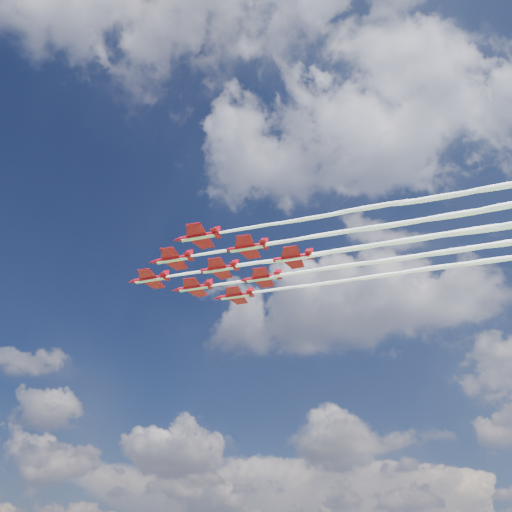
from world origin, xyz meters
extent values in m
cylinder|color=#A8091A|center=(-14.75, -5.85, 74.48)|extent=(8.84, 2.15, 1.20)
cone|color=#A8091A|center=(-20.20, -6.44, 74.48)|extent=(2.31, 1.43, 1.20)
cone|color=#A8091A|center=(-9.64, -5.29, 74.48)|extent=(1.75, 1.27, 1.10)
ellipsoid|color=black|center=(-16.93, -6.08, 74.97)|extent=(2.37, 1.24, 0.78)
cube|color=#A8091A|center=(-14.21, -5.79, 74.42)|extent=(4.57, 10.39, 0.15)
cube|color=#A8091A|center=(-10.40, -5.37, 74.48)|extent=(1.95, 4.09, 0.13)
cube|color=#A8091A|center=(-10.18, -5.35, 75.46)|extent=(1.76, 0.34, 1.97)
cube|color=silver|center=(-14.75, -5.85, 73.93)|extent=(8.27, 1.87, 0.13)
cylinder|color=#A8091A|center=(-4.26, -12.12, 74.48)|extent=(8.84, 2.15, 1.20)
cone|color=#A8091A|center=(-9.71, -12.71, 74.48)|extent=(2.31, 1.43, 1.20)
cone|color=#A8091A|center=(0.85, -11.56, 74.48)|extent=(1.75, 1.27, 1.10)
ellipsoid|color=black|center=(-6.44, -12.36, 74.97)|extent=(2.37, 1.24, 0.78)
cube|color=#A8091A|center=(-3.72, -12.06, 74.42)|extent=(4.57, 10.39, 0.15)
cube|color=#A8091A|center=(0.09, -11.65, 74.48)|extent=(1.95, 4.09, 0.13)
cube|color=#A8091A|center=(0.31, -11.62, 75.46)|extent=(1.76, 0.34, 1.97)
cube|color=silver|center=(-4.26, -12.12, 73.93)|extent=(8.27, 1.87, 0.13)
cylinder|color=#A8091A|center=(-5.86, 2.54, 74.48)|extent=(8.84, 2.15, 1.20)
cone|color=#A8091A|center=(-11.30, 1.94, 74.48)|extent=(2.31, 1.43, 1.20)
cone|color=#A8091A|center=(-0.74, 3.09, 74.48)|extent=(1.75, 1.27, 1.10)
ellipsoid|color=black|center=(-8.04, 2.30, 74.97)|extent=(2.37, 1.24, 0.78)
cube|color=#A8091A|center=(-5.32, 2.60, 74.42)|extent=(4.57, 10.39, 0.15)
cube|color=#A8091A|center=(-1.51, 3.01, 74.48)|extent=(1.95, 4.09, 0.13)
cube|color=#A8091A|center=(-1.29, 3.04, 75.46)|extent=(1.76, 0.34, 1.97)
cube|color=silver|center=(-5.86, 2.54, 73.93)|extent=(8.27, 1.87, 0.13)
cylinder|color=#A8091A|center=(6.23, -18.40, 74.48)|extent=(8.84, 2.15, 1.20)
cone|color=#A8091A|center=(0.78, -18.99, 74.48)|extent=(2.31, 1.43, 1.20)
cone|color=#A8091A|center=(11.34, -17.84, 74.48)|extent=(1.75, 1.27, 1.10)
ellipsoid|color=black|center=(4.05, -18.63, 74.97)|extent=(2.37, 1.24, 0.78)
cube|color=#A8091A|center=(6.77, -18.34, 74.42)|extent=(4.57, 10.39, 0.15)
cube|color=#A8091A|center=(10.58, -17.92, 74.48)|extent=(1.95, 4.09, 0.13)
cube|color=#A8091A|center=(10.80, -17.90, 75.46)|extent=(1.76, 0.34, 1.97)
cube|color=silver|center=(6.23, -18.40, 73.93)|extent=(8.27, 1.87, 0.13)
cylinder|color=#A8091A|center=(4.63, -3.74, 74.48)|extent=(8.84, 2.15, 1.20)
cone|color=#A8091A|center=(-0.81, -4.33, 74.48)|extent=(2.31, 1.43, 1.20)
cone|color=#A8091A|center=(9.75, -3.18, 74.48)|extent=(1.75, 1.27, 1.10)
ellipsoid|color=black|center=(2.45, -3.97, 74.97)|extent=(2.37, 1.24, 0.78)
cube|color=#A8091A|center=(5.17, -3.68, 74.42)|extent=(4.57, 10.39, 0.15)
cube|color=#A8091A|center=(8.98, -3.26, 74.48)|extent=(1.95, 4.09, 0.13)
cube|color=#A8091A|center=(9.20, -3.24, 75.46)|extent=(1.76, 0.34, 1.97)
cube|color=silver|center=(4.63, -3.74, 73.93)|extent=(8.27, 1.87, 0.13)
cylinder|color=#A8091A|center=(3.03, 10.92, 74.48)|extent=(8.84, 2.15, 1.20)
cone|color=#A8091A|center=(-2.41, 10.33, 74.48)|extent=(2.31, 1.43, 1.20)
cone|color=#A8091A|center=(8.15, 11.48, 74.48)|extent=(1.75, 1.27, 1.10)
ellipsoid|color=black|center=(0.86, 10.69, 74.97)|extent=(2.37, 1.24, 0.78)
cube|color=#A8091A|center=(3.58, 10.98, 74.42)|extent=(4.57, 10.39, 0.15)
cube|color=#A8091A|center=(7.39, 11.40, 74.48)|extent=(1.95, 4.09, 0.13)
cube|color=#A8091A|center=(7.60, 11.42, 75.46)|extent=(1.76, 0.34, 1.97)
cube|color=silver|center=(3.03, 10.92, 73.93)|extent=(8.27, 1.87, 0.13)
cylinder|color=#A8091A|center=(15.12, -10.01, 74.48)|extent=(8.84, 2.15, 1.20)
cone|color=#A8091A|center=(9.67, -10.60, 74.48)|extent=(2.31, 1.43, 1.20)
cone|color=#A8091A|center=(20.23, -9.45, 74.48)|extent=(1.75, 1.27, 1.10)
ellipsoid|color=black|center=(12.94, -10.25, 74.97)|extent=(2.37, 1.24, 0.78)
cube|color=#A8091A|center=(15.66, -9.95, 74.42)|extent=(4.57, 10.39, 0.15)
cube|color=#A8091A|center=(19.47, -9.54, 74.48)|extent=(1.95, 4.09, 0.13)
cube|color=#A8091A|center=(19.69, -9.51, 75.46)|extent=(1.76, 0.34, 1.97)
cube|color=silver|center=(15.12, -10.01, 73.93)|extent=(8.27, 1.87, 0.13)
cylinder|color=#A8091A|center=(13.52, 4.65, 74.48)|extent=(8.84, 2.15, 1.20)
cone|color=#A8091A|center=(8.08, 4.06, 74.48)|extent=(2.31, 1.43, 1.20)
cone|color=#A8091A|center=(18.64, 5.21, 74.48)|extent=(1.75, 1.27, 1.10)
ellipsoid|color=black|center=(11.34, 4.41, 74.97)|extent=(2.37, 1.24, 0.78)
cube|color=#A8091A|center=(14.07, 4.71, 74.42)|extent=(4.57, 10.39, 0.15)
cube|color=#A8091A|center=(17.88, 5.12, 74.48)|extent=(1.95, 4.09, 0.13)
cube|color=#A8091A|center=(18.09, 5.15, 75.46)|extent=(1.76, 0.34, 1.97)
cube|color=silver|center=(13.52, 4.65, 73.93)|extent=(8.27, 1.87, 0.13)
cylinder|color=#A8091A|center=(24.01, -1.63, 74.48)|extent=(8.84, 2.15, 1.20)
cone|color=#A8091A|center=(18.57, -2.22, 74.48)|extent=(2.31, 1.43, 1.20)
cone|color=#A8091A|center=(29.13, -1.07, 74.48)|extent=(1.75, 1.27, 1.10)
ellipsoid|color=black|center=(21.83, -1.86, 74.97)|extent=(2.37, 1.24, 0.78)
cube|color=#A8091A|center=(24.55, -1.57, 74.42)|extent=(4.57, 10.39, 0.15)
cube|color=#A8091A|center=(28.37, -1.15, 74.48)|extent=(1.95, 4.09, 0.13)
cube|color=#A8091A|center=(28.58, -1.13, 75.46)|extent=(1.76, 0.34, 1.97)
cube|color=silver|center=(24.01, -1.63, 73.93)|extent=(8.27, 1.87, 0.13)
camera|label=1|loc=(53.74, -101.80, 4.78)|focal=35.00mm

